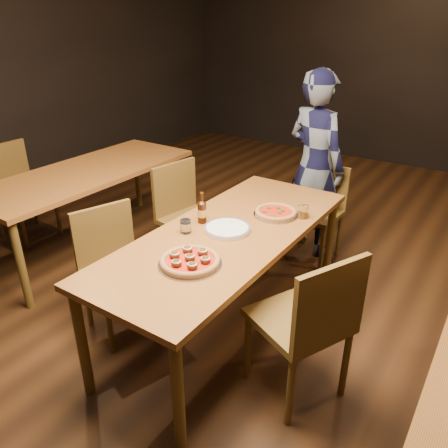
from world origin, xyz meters
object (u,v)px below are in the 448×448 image
Objects in this scene: amber_glass at (303,211)px; pizza_meatball at (190,261)px; pizza_margherita at (276,212)px; beer_bottle at (202,212)px; chair_nbr_left at (24,191)px; water_glass at (186,226)px; table_main at (228,241)px; plate_stack at (227,229)px; diner at (315,165)px; chair_main_nw at (119,272)px; chair_end at (315,213)px; table_left at (87,178)px; chair_main_sw at (192,219)px; chair_main_e at (299,318)px.

pizza_meatball is at bearing -105.34° from amber_glass.
beer_bottle reaches higher than pizza_margherita.
pizza_meatball is at bearing -60.56° from beer_bottle.
chair_nbr_left is at bearing -172.18° from amber_glass.
amber_glass is (0.51, 0.62, 0.00)m from water_glass.
plate_stack is at bearing -168.72° from table_main.
pizza_meatball is at bearing 111.24° from diner.
amber_glass is (0.17, 0.07, 0.02)m from pizza_margherita.
pizza_meatball is at bearing -75.97° from chair_main_nw.
diner is (0.19, 1.55, 0.01)m from water_glass.
beer_bottle is at bearing 90.25° from water_glass.
chair_end is at bearing 76.87° from beer_bottle.
amber_glass is (2.00, 0.15, 0.11)m from table_left.
chair_end is 2.73m from chair_nbr_left.
diner is (0.64, 0.92, 0.33)m from chair_main_sw.
chair_main_sw is (1.04, 0.17, -0.20)m from table_left.
chair_main_e reaches higher than chair_nbr_left.
beer_bottle is (-0.21, 0.01, 0.06)m from plate_stack.
diner is at bearing 128.72° from chair_end.
chair_main_e reaches higher than chair_main_sw.
beer_bottle is at bearing -81.72° from chair_main_e.
chair_nbr_left is 2.20m from beer_bottle.
table_main is 6.96× the size of plate_stack.
diner is at bearing 33.00° from table_left.
beer_bottle is 2.39× the size of amber_glass.
table_left is 1.84m from pizza_margherita.
chair_end is (1.78, 0.95, -0.25)m from table_left.
chair_end is at bearing 86.52° from table_main.
table_main is at bearing -2.90° from beer_bottle.
chair_nbr_left is 2.72m from diner.
amber_glass is at bearing 55.88° from plate_stack.
table_main is 0.84m from chair_main_sw.
beer_bottle is 0.13× the size of diner.
chair_end is 0.41m from diner.
amber_glass is (2.69, 0.37, 0.32)m from chair_nbr_left.
table_left is 2.12× the size of chair_nbr_left.
chair_main_sw is 1.10× the size of chair_end.
table_main is at bearing 37.40° from water_glass.
chair_nbr_left reaches higher than chair_end.
table_left is 1.72m from plate_stack.
beer_bottle is at bearing -11.01° from table_left.
chair_main_nw is at bearing -136.01° from amber_glass.
chair_nbr_left is 3.12× the size of pizza_margherita.
amber_glass is at bearing 4.38° from table_left.
chair_main_nw is 1.12m from pizza_margherita.
chair_end is at bearing -3.50° from chair_main_nw.
diner is at bearing 90.51° from plate_stack.
chair_end reaches higher than amber_glass.
chair_main_e reaches higher than table_left.
table_main and table_left have the same top height.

